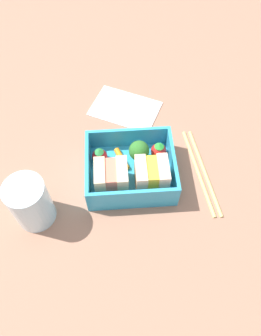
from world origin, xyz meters
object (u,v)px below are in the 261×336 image
(carrot_stick_far_left, at_px, (122,159))
(drinking_glass, at_px, (30,203))
(strawberry_far_left, at_px, (159,151))
(chopstick_pair, at_px, (201,170))
(broccoli_floret, at_px, (139,151))
(sandwich_left, at_px, (152,175))
(folded_napkin, at_px, (126,108))
(strawberry_left, at_px, (100,156))
(sandwich_center_left, at_px, (111,178))

(carrot_stick_far_left, xyz_separation_m, drinking_glass, (0.15, 0.09, 0.03))
(strawberry_far_left, height_order, chopstick_pair, strawberry_far_left)
(strawberry_far_left, relative_size, broccoli_floret, 0.71)
(sandwich_left, xyz_separation_m, chopstick_pair, (-0.10, -0.03, -0.04))
(folded_napkin, bearing_deg, broccoli_floret, 95.83)
(broccoli_floret, distance_m, carrot_stick_far_left, 0.04)
(chopstick_pair, distance_m, drinking_glass, 0.31)
(carrot_stick_far_left, bearing_deg, sandwich_left, 132.71)
(sandwich_left, bearing_deg, strawberry_far_left, -108.54)
(drinking_glass, relative_size, folded_napkin, 0.69)
(sandwich_left, relative_size, drinking_glass, 0.60)
(strawberry_left, height_order, chopstick_pair, strawberry_left)
(sandwich_left, distance_m, sandwich_center_left, 0.07)
(broccoli_floret, bearing_deg, strawberry_far_left, -168.02)
(sandwich_left, xyz_separation_m, folded_napkin, (0.03, -0.19, -0.04))
(broccoli_floret, distance_m, folded_napkin, 0.15)
(chopstick_pair, xyz_separation_m, drinking_glass, (0.30, 0.07, 0.04))
(sandwich_center_left, height_order, folded_napkin, sandwich_center_left)
(strawberry_far_left, xyz_separation_m, strawberry_left, (0.11, 0.00, -0.00))
(sandwich_center_left, xyz_separation_m, chopstick_pair, (-0.17, -0.03, -0.04))
(sandwich_left, height_order, broccoli_floret, sandwich_left)
(sandwich_left, relative_size, strawberry_left, 1.65)
(sandwich_left, bearing_deg, folded_napkin, -80.62)
(carrot_stick_far_left, height_order, drinking_glass, drinking_glass)
(sandwich_left, height_order, sandwich_center_left, same)
(strawberry_far_left, bearing_deg, chopstick_pair, 157.96)
(sandwich_center_left, relative_size, folded_napkin, 0.41)
(sandwich_left, relative_size, carrot_stick_far_left, 1.22)
(broccoli_floret, distance_m, strawberry_left, 0.07)
(carrot_stick_far_left, distance_m, strawberry_left, 0.04)
(drinking_glass, bearing_deg, strawberry_left, -138.98)
(strawberry_left, relative_size, folded_napkin, 0.25)
(broccoli_floret, bearing_deg, sandwich_left, 108.62)
(sandwich_center_left, bearing_deg, carrot_stick_far_left, -110.34)
(sandwich_center_left, relative_size, strawberry_far_left, 1.62)
(strawberry_left, relative_size, drinking_glass, 0.36)
(strawberry_far_left, bearing_deg, carrot_stick_far_left, 5.14)
(chopstick_pair, relative_size, folded_napkin, 1.38)
(drinking_glass, bearing_deg, broccoli_floret, -152.97)
(broccoli_floret, bearing_deg, strawberry_left, -2.79)
(strawberry_far_left, bearing_deg, broccoli_floret, 11.98)
(strawberry_left, bearing_deg, drinking_glass, 41.02)
(drinking_glass, bearing_deg, chopstick_pair, -166.90)
(sandwich_center_left, distance_m, strawberry_far_left, 0.11)
(carrot_stick_far_left, bearing_deg, sandwich_center_left, 69.66)
(broccoli_floret, relative_size, chopstick_pair, 0.26)
(drinking_glass, xyz_separation_m, folded_napkin, (-0.17, -0.23, -0.05))
(chopstick_pair, bearing_deg, strawberry_far_left, -22.04)
(sandwich_center_left, xyz_separation_m, strawberry_far_left, (-0.09, -0.06, -0.01))
(sandwich_left, xyz_separation_m, carrot_stick_far_left, (0.05, -0.05, -0.02))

